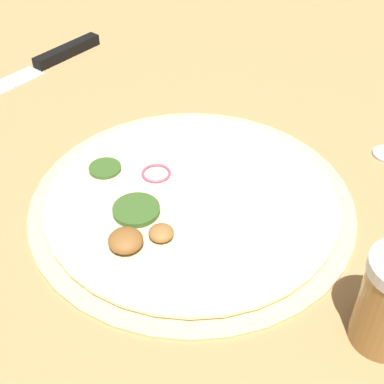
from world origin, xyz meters
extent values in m
plane|color=tan|center=(0.00, 0.00, 0.00)|extent=(3.00, 3.00, 0.00)
cylinder|color=beige|center=(0.00, 0.00, 0.00)|extent=(0.38, 0.38, 0.01)
cylinder|color=beige|center=(0.00, 0.00, 0.01)|extent=(0.34, 0.34, 0.00)
cylinder|color=#385B23|center=(0.01, 0.07, 0.01)|extent=(0.05, 0.05, 0.01)
cylinder|color=#385B23|center=(0.10, 0.06, 0.01)|extent=(0.04, 0.04, 0.00)
ellipsoid|color=brown|center=(-0.03, 0.10, 0.02)|extent=(0.04, 0.04, 0.02)
ellipsoid|color=#996633|center=(-0.04, 0.06, 0.02)|extent=(0.03, 0.03, 0.01)
torus|color=#A34C70|center=(0.06, 0.01, 0.01)|extent=(0.04, 0.04, 0.00)
cube|color=black|center=(0.43, -0.03, 0.01)|extent=(0.06, 0.13, 0.02)
camera|label=1|loc=(-0.39, 0.25, 0.42)|focal=50.00mm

